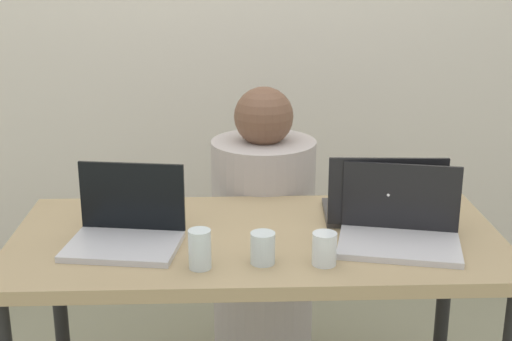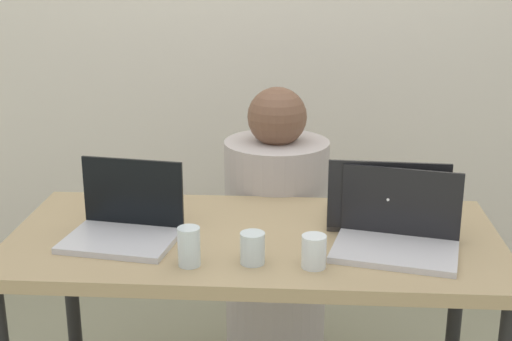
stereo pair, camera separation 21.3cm
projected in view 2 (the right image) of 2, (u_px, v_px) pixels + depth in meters
back_wall at (274, 24)px, 3.14m from camera, size 4.50×0.10×2.51m
desk at (254, 259)px, 2.15m from camera, size 1.46×0.69×0.76m
person_at_center at (276, 247)px, 2.70m from camera, size 0.39×0.39×1.10m
laptop_front_left at (125, 223)px, 2.08m from camera, size 0.34×0.28×0.22m
laptop_back_right at (386, 210)px, 2.18m from camera, size 0.37×0.27×0.23m
laptop_front_right at (397, 234)px, 2.01m from camera, size 0.38×0.30×0.22m
water_glass_center at (253, 250)px, 1.92m from camera, size 0.07×0.07×0.09m
water_glass_left at (189, 249)px, 1.91m from camera, size 0.06×0.06×0.11m
water_glass_right at (314, 254)px, 1.90m from camera, size 0.07×0.07×0.09m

